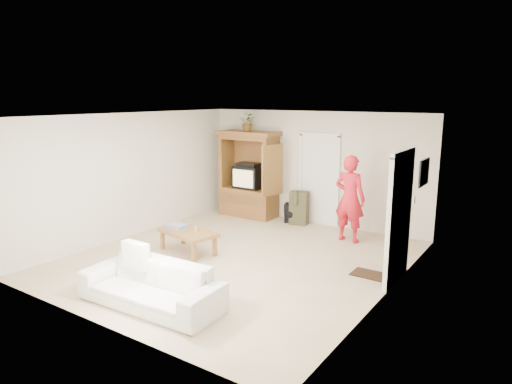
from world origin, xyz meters
TOP-DOWN VIEW (x-y plane):
  - floor at (0.00, 0.00)m, footprint 6.00×6.00m
  - ceiling at (0.00, 0.00)m, footprint 6.00×6.00m
  - wall_back at (0.00, 3.00)m, footprint 5.50×0.00m
  - wall_front at (0.00, -3.00)m, footprint 5.50×0.00m
  - wall_left at (-2.75, 0.00)m, footprint 0.00×6.00m
  - wall_right at (2.75, 0.00)m, footprint 0.00×6.00m
  - armoire at (-1.58, 2.66)m, footprint 1.82×1.14m
  - door_back at (0.15, 2.97)m, footprint 0.85×0.05m
  - doorway_right at (2.73, 0.60)m, footprint 0.05×0.90m
  - framed_picture at (2.73, 1.90)m, footprint 0.03×0.60m
  - doormat at (2.30, 0.60)m, footprint 0.60×0.40m
  - plant at (-1.60, 2.63)m, footprint 0.43×0.39m
  - man at (1.26, 2.13)m, footprint 0.68×0.48m
  - sofa at (0.10, -2.23)m, footprint 2.17×0.93m
  - coffee_table at (-0.99, -0.25)m, footprint 1.27×0.86m
  - towel at (-1.28, -0.25)m, footprint 0.39×0.30m
  - candle at (-0.83, -0.20)m, footprint 0.08×0.08m
  - backpack_black at (-0.35, 2.66)m, footprint 0.42×0.31m
  - backpack_olive at (-0.19, 2.67)m, footprint 0.47×0.39m

SIDE VIEW (x-z plane):
  - floor at x=0.00m, z-range 0.00..0.00m
  - doormat at x=2.30m, z-range 0.00..0.02m
  - backpack_black at x=-0.35m, z-range 0.00..0.46m
  - sofa at x=0.10m, z-range 0.00..0.62m
  - coffee_table at x=-0.99m, z-range 0.16..0.59m
  - backpack_olive at x=-0.19m, z-range 0.00..0.77m
  - towel at x=-1.28m, z-range 0.43..0.51m
  - candle at x=-0.83m, z-range 0.43..0.53m
  - man at x=1.26m, z-range 0.00..1.79m
  - armoire at x=-1.58m, z-range -0.14..1.96m
  - door_back at x=0.15m, z-range 0.00..2.04m
  - doorway_right at x=2.73m, z-range 0.00..2.04m
  - wall_back at x=0.00m, z-range -1.45..4.05m
  - wall_front at x=0.00m, z-range -1.45..4.05m
  - wall_left at x=-2.75m, z-range -1.70..4.30m
  - wall_right at x=2.75m, z-range -1.70..4.30m
  - framed_picture at x=2.73m, z-range 1.36..1.84m
  - plant at x=-1.60m, z-range 2.10..2.53m
  - ceiling at x=0.00m, z-range 2.60..2.60m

